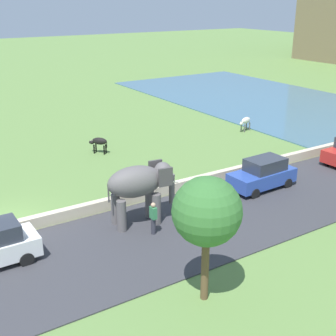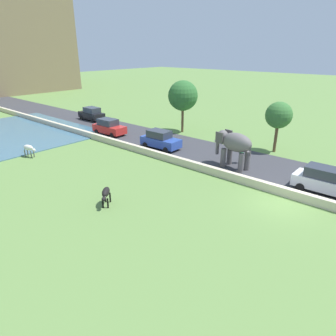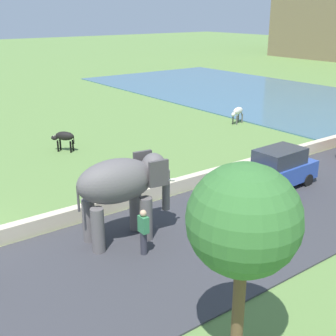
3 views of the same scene
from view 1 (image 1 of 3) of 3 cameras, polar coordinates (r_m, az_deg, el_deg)
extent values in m
plane|color=#608442|center=(23.47, -19.54, -6.61)|extent=(220.00, 220.00, 0.00)
cube|color=beige|center=(31.01, 15.03, 1.17)|extent=(0.40, 110.00, 0.62)
cube|color=#426B84|center=(49.92, 12.15, 8.36)|extent=(36.00, 18.00, 0.08)
ellipsoid|color=#605B5B|center=(21.17, -4.14, -1.72)|extent=(1.74, 2.86, 1.50)
cylinder|color=#605B5B|center=(22.40, -2.34, -4.39)|extent=(0.44, 0.44, 1.60)
cylinder|color=#605B5B|center=(21.70, -1.47, -5.24)|extent=(0.44, 0.44, 1.60)
cylinder|color=#605B5B|center=(21.86, -6.60, -5.19)|extent=(0.44, 0.44, 1.60)
cylinder|color=#605B5B|center=(21.14, -5.86, -6.09)|extent=(0.44, 0.44, 1.60)
ellipsoid|color=#605B5B|center=(21.60, -0.65, -0.66)|extent=(1.11, 1.02, 1.10)
cube|color=#484444|center=(22.05, -1.61, -0.11)|extent=(0.21, 0.71, 0.90)
cube|color=#484444|center=(21.03, -0.31, -1.16)|extent=(0.21, 0.71, 0.90)
cylinder|color=#605B5B|center=(22.12, 0.48, -2.61)|extent=(0.28, 0.28, 1.50)
cone|color=silver|center=(22.11, 0.08, -1.36)|extent=(0.19, 0.57, 0.17)
cone|color=silver|center=(21.74, 0.57, -1.76)|extent=(0.19, 0.57, 0.17)
cylinder|color=#484444|center=(20.92, -7.50, -3.18)|extent=(0.08, 0.08, 0.90)
cylinder|color=#33333D|center=(20.96, -1.85, -7.38)|extent=(0.22, 0.22, 0.85)
cube|color=#388451|center=(20.64, -1.87, -5.66)|extent=(0.36, 0.22, 0.56)
sphere|color=tan|center=(20.47, -1.88, -4.68)|extent=(0.22, 0.22, 0.22)
cylinder|color=black|center=(31.53, 19.35, 1.00)|extent=(0.20, 0.61, 0.60)
cylinder|color=black|center=(19.63, -17.37, -10.95)|extent=(0.18, 0.60, 0.60)
cylinder|color=black|center=(21.00, -18.63, -8.90)|extent=(0.18, 0.60, 0.60)
cube|color=#2D4CA8|center=(26.29, 11.73, -1.17)|extent=(1.84, 4.06, 0.80)
cube|color=#2D333D|center=(26.16, 12.15, 0.45)|extent=(1.52, 2.25, 0.70)
cylinder|color=black|center=(25.05, 10.89, -3.21)|extent=(0.20, 0.61, 0.60)
cylinder|color=black|center=(26.10, 8.40, -2.05)|extent=(0.20, 0.61, 0.60)
cylinder|color=black|center=(26.85, 14.83, -1.89)|extent=(0.20, 0.61, 0.60)
cylinder|color=black|center=(27.83, 12.36, -0.85)|extent=(0.20, 0.61, 0.60)
ellipsoid|color=black|center=(32.00, -8.61, 3.37)|extent=(1.12, 1.05, 0.50)
cylinder|color=black|center=(32.20, -9.30, 2.37)|extent=(0.10, 0.10, 0.65)
cylinder|color=black|center=(32.46, -9.06, 2.54)|extent=(0.10, 0.10, 0.65)
cylinder|color=black|center=(31.88, -8.05, 2.25)|extent=(0.10, 0.10, 0.65)
cylinder|color=black|center=(32.14, -7.82, 2.42)|extent=(0.10, 0.10, 0.65)
ellipsoid|color=black|center=(32.31, -9.61, 3.21)|extent=(0.46, 0.44, 0.26)
cone|color=beige|center=(32.19, -9.70, 3.45)|extent=(0.04, 0.04, 0.12)
cone|color=beige|center=(32.34, -9.56, 3.54)|extent=(0.04, 0.04, 0.12)
cylinder|color=black|center=(31.83, -7.72, 2.95)|extent=(0.04, 0.04, 0.45)
ellipsoid|color=silver|center=(37.69, 9.78, 5.95)|extent=(0.72, 1.18, 0.50)
cylinder|color=#595753|center=(37.45, 9.61, 4.95)|extent=(0.10, 0.10, 0.65)
cylinder|color=#595753|center=(37.60, 9.21, 5.04)|extent=(0.10, 0.10, 0.65)
cylinder|color=#595753|center=(38.08, 10.24, 5.17)|extent=(0.10, 0.10, 0.65)
cylinder|color=#595753|center=(38.24, 9.85, 5.26)|extent=(0.10, 0.10, 0.65)
ellipsoid|color=silver|center=(37.21, 9.24, 5.55)|extent=(0.34, 0.45, 0.26)
cone|color=beige|center=(37.12, 9.37, 5.78)|extent=(0.04, 0.04, 0.12)
cone|color=beige|center=(37.22, 9.14, 5.83)|extent=(0.04, 0.04, 0.12)
cylinder|color=#595753|center=(38.19, 10.20, 5.80)|extent=(0.04, 0.04, 0.45)
cylinder|color=brown|center=(16.48, 4.69, -12.28)|extent=(0.28, 0.28, 2.67)
sphere|color=#387033|center=(15.41, 4.93, -5.44)|extent=(2.43, 2.43, 2.43)
camera|label=2|loc=(38.33, -36.51, 15.16)|focal=32.30mm
camera|label=3|loc=(6.29, -8.03, -4.71)|focal=47.93mm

